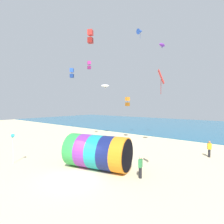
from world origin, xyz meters
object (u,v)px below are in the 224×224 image
object	(u,v)px
giant_inflatable_tube	(98,152)
kite_red_diamond	(161,77)
beach_flag	(14,137)
kite_handler	(140,167)
kite_magenta_box	(89,65)
kite_orange_box	(127,102)
kite_blue_box	(72,73)
kite_purple_parafoil	(162,45)
kite_white_parafoil	(105,86)
bystander_mid_beach	(209,149)
kite_red_box	(90,37)
kite_blue_delta	(140,31)

from	to	relation	value
giant_inflatable_tube	kite_red_diamond	world-z (taller)	kite_red_diamond
beach_flag	giant_inflatable_tube	bearing A→B (deg)	30.61
kite_handler	kite_red_diamond	bearing A→B (deg)	-10.29
kite_red_diamond	kite_magenta_box	size ratio (longest dim) A/B	1.28
kite_orange_box	kite_magenta_box	distance (m)	8.15
giant_inflatable_tube	kite_blue_box	bearing A→B (deg)	172.81
kite_handler	kite_purple_parafoil	bearing A→B (deg)	107.52
kite_red_diamond	beach_flag	world-z (taller)	kite_red_diamond
giant_inflatable_tube	kite_blue_box	distance (m)	8.46
kite_white_parafoil	bystander_mid_beach	bearing A→B (deg)	-7.23
kite_purple_parafoil	beach_flag	xyz separation A→B (m)	(-6.40, -18.79, -12.10)
giant_inflatable_tube	kite_orange_box	distance (m)	13.66
bystander_mid_beach	beach_flag	bearing A→B (deg)	-134.99
kite_red_box	kite_red_diamond	xyz separation A→B (m)	(8.89, -2.12, -5.46)
giant_inflatable_tube	kite_handler	world-z (taller)	giant_inflatable_tube
kite_red_diamond	kite_orange_box	size ratio (longest dim) A/B	1.08
kite_magenta_box	kite_orange_box	bearing A→B (deg)	42.67
kite_orange_box	bystander_mid_beach	world-z (taller)	kite_orange_box
kite_white_parafoil	kite_purple_parafoil	size ratio (longest dim) A/B	0.99
kite_white_parafoil	beach_flag	size ratio (longest dim) A/B	0.51
kite_blue_delta	kite_white_parafoil	bearing A→B (deg)	179.24
bystander_mid_beach	kite_orange_box	bearing A→B (deg)	169.91
kite_magenta_box	kite_red_diamond	bearing A→B (deg)	-27.09
kite_purple_parafoil	kite_orange_box	world-z (taller)	kite_purple_parafoil
kite_orange_box	beach_flag	distance (m)	16.50
kite_red_box	kite_red_diamond	distance (m)	10.65
kite_blue_delta	kite_blue_box	xyz separation A→B (m)	(-1.48, -11.25, -7.45)
giant_inflatable_tube	bystander_mid_beach	size ratio (longest dim) A/B	3.51
kite_red_box	kite_blue_delta	distance (m)	10.05
giant_inflatable_tube	kite_red_diamond	xyz separation A→B (m)	(5.61, 0.23, 5.93)
kite_blue_box	kite_blue_delta	bearing A→B (deg)	82.52
kite_handler	kite_orange_box	bearing A→B (deg)	127.93
beach_flag	kite_handler	bearing A→B (deg)	23.17
kite_handler	kite_red_box	distance (m)	14.08
kite_blue_delta	kite_magenta_box	xyz separation A→B (m)	(-6.63, -3.92, -4.64)
kite_blue_delta	kite_orange_box	distance (m)	10.45
kite_handler	beach_flag	xyz separation A→B (m)	(-10.86, -4.65, 1.65)
kite_handler	kite_red_diamond	world-z (taller)	kite_red_diamond
kite_handler	kite_magenta_box	xyz separation A→B (m)	(-13.21, 7.31, 10.76)
kite_blue_delta	kite_blue_box	size ratio (longest dim) A/B	1.57
kite_orange_box	bystander_mid_beach	distance (m)	13.10
kite_orange_box	beach_flag	size ratio (longest dim) A/B	0.53
kite_blue_delta	kite_blue_box	bearing A→B (deg)	-97.48
kite_red_diamond	beach_flag	size ratio (longest dim) A/B	0.58
giant_inflatable_tube	kite_purple_parafoil	xyz separation A→B (m)	(-0.55, 14.68, 13.16)
kite_white_parafoil	kite_blue_delta	distance (m)	10.12
kite_red_box	kite_orange_box	xyz separation A→B (m)	(-1.64, 9.53, -6.78)
giant_inflatable_tube	kite_purple_parafoil	bearing A→B (deg)	92.14
kite_orange_box	kite_blue_box	world-z (taller)	kite_blue_box
kite_red_box	beach_flag	bearing A→B (deg)	-119.55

